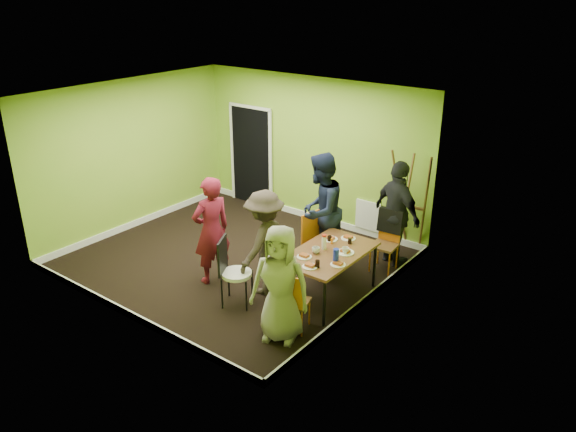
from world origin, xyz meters
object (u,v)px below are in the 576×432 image
(blue_bottle, at_px, (336,256))
(person_left_near, at_px, (265,243))
(chair_bentwood, at_px, (232,268))
(easel, at_px, (410,204))
(person_left_far, at_px, (320,211))
(chair_left_near, at_px, (280,259))
(thermos, at_px, (324,243))
(person_standing, at_px, (211,230))
(chair_front_end, at_px, (293,299))
(person_back_end, at_px, (397,214))
(dining_table, at_px, (329,255))
(person_front_end, at_px, (280,284))
(chair_left_far, at_px, (315,240))
(chair_back_end, at_px, (389,227))
(orange_bottle, at_px, (332,241))

(blue_bottle, height_order, person_left_near, person_left_near)
(chair_bentwood, relative_size, easel, 0.56)
(person_left_far, bearing_deg, chair_left_near, -9.03)
(thermos, bearing_deg, person_standing, -156.49)
(chair_front_end, relative_size, person_back_end, 0.49)
(person_standing, bearing_deg, person_back_end, 155.00)
(dining_table, xyz_separation_m, easel, (0.26, 2.06, 0.21))
(chair_bentwood, distance_m, person_front_end, 1.14)
(easel, xyz_separation_m, person_left_near, (-1.12, -2.49, -0.10))
(chair_left_far, relative_size, chair_front_end, 1.16)
(person_front_end, bearing_deg, blue_bottle, 58.21)
(person_back_end, bearing_deg, chair_left_near, 87.44)
(chair_bentwood, relative_size, blue_bottle, 4.63)
(thermos, bearing_deg, chair_back_end, 75.90)
(easel, relative_size, person_left_near, 1.13)
(chair_bentwood, relative_size, thermos, 5.17)
(chair_left_near, distance_m, blue_bottle, 1.02)
(dining_table, distance_m, person_back_end, 1.62)
(person_left_far, distance_m, person_left_near, 1.24)
(thermos, bearing_deg, person_left_far, 127.59)
(chair_bentwood, distance_m, person_standing, 0.82)
(chair_left_far, relative_size, thermos, 5.12)
(chair_left_near, distance_m, orange_bottle, 0.83)
(dining_table, bearing_deg, chair_back_end, 80.41)
(easel, bearing_deg, chair_left_near, -112.19)
(chair_bentwood, height_order, easel, easel)
(chair_back_end, xyz_separation_m, chair_bentwood, (-1.25, -2.41, -0.14))
(chair_front_end, relative_size, blue_bottle, 3.95)
(chair_left_near, xyz_separation_m, person_back_end, (0.97, 1.86, 0.36))
(easel, bearing_deg, orange_bottle, -101.75)
(blue_bottle, height_order, person_front_end, person_front_end)
(chair_back_end, xyz_separation_m, person_back_end, (0.04, 0.17, 0.18))
(easel, relative_size, person_left_far, 0.95)
(orange_bottle, xyz_separation_m, person_back_end, (0.39, 1.34, 0.09))
(chair_left_far, distance_m, orange_bottle, 0.59)
(person_front_end, bearing_deg, chair_front_end, 56.56)
(chair_left_far, distance_m, person_left_far, 0.49)
(chair_front_end, bearing_deg, chair_left_near, 121.26)
(chair_back_end, bearing_deg, chair_left_far, 42.07)
(chair_left_far, relative_size, chair_left_near, 1.07)
(dining_table, bearing_deg, thermos, 164.80)
(chair_back_end, bearing_deg, easel, -97.42)
(chair_back_end, distance_m, thermos, 1.44)
(orange_bottle, xyz_separation_m, person_left_far, (-0.59, 0.55, 0.16))
(chair_back_end, relative_size, person_left_far, 0.52)
(chair_left_near, xyz_separation_m, thermos, (0.58, 0.31, 0.32))
(person_standing, bearing_deg, person_left_far, 161.81)
(chair_left_near, bearing_deg, dining_table, 101.00)
(easel, bearing_deg, chair_front_end, -92.61)
(thermos, bearing_deg, person_front_end, -81.81)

